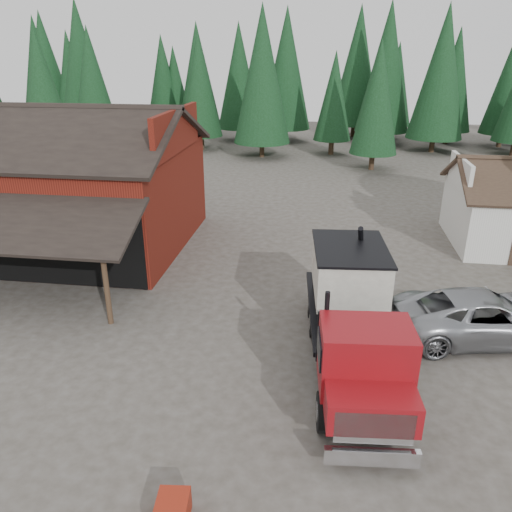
# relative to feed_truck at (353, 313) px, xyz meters

# --- Properties ---
(ground) EXTENTS (120.00, 120.00, 0.00)m
(ground) POSITION_rel_feed_truck_xyz_m (-3.25, -0.62, -1.93)
(ground) COLOR #423D34
(ground) RESTS_ON ground
(red_barn) EXTENTS (12.80, 13.63, 7.18)m
(red_barn) POSITION_rel_feed_truck_xyz_m (-14.25, 9.28, 0.76)
(red_barn) COLOR maroon
(red_barn) RESTS_ON ground
(conifer_backdrop) EXTENTS (76.00, 16.00, 16.00)m
(conifer_backdrop) POSITION_rel_feed_truck_xyz_m (-3.25, 41.38, -1.93)
(conifer_backdrop) COLOR black
(conifer_backdrop) RESTS_ON ground
(near_pine_a) EXTENTS (4.40, 4.40, 11.40)m
(near_pine_a) POSITION_rel_feed_truck_xyz_m (-25.25, 27.38, 4.46)
(near_pine_a) COLOR #382619
(near_pine_a) RESTS_ON ground
(near_pine_b) EXTENTS (3.96, 3.96, 10.40)m
(near_pine_b) POSITION_rel_feed_truck_xyz_m (2.75, 29.38, 3.96)
(near_pine_b) COLOR #382619
(near_pine_b) RESTS_ON ground
(near_pine_d) EXTENTS (5.28, 5.28, 13.40)m
(near_pine_d) POSITION_rel_feed_truck_xyz_m (-7.25, 33.38, 5.47)
(near_pine_d) COLOR #382619
(near_pine_d) RESTS_ON ground
(feed_truck) EXTENTS (3.26, 9.30, 4.12)m
(feed_truck) POSITION_rel_feed_truck_xyz_m (0.00, 0.00, 0.00)
(feed_truck) COLOR black
(feed_truck) RESTS_ON ground
(silver_car) EXTENTS (6.65, 3.92, 1.73)m
(silver_car) POSITION_rel_feed_truck_xyz_m (4.75, 2.38, -1.06)
(silver_car) COLOR #9C9EA3
(silver_car) RESTS_ON ground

